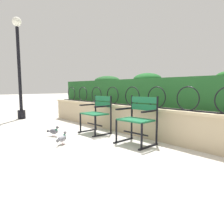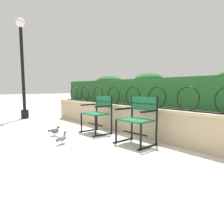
{
  "view_description": "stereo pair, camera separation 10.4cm",
  "coord_description": "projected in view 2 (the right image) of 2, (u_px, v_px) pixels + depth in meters",
  "views": [
    {
      "loc": [
        2.92,
        -2.46,
        1.01
      ],
      "look_at": [
        0.0,
        0.09,
        0.55
      ],
      "focal_mm": 32.89,
      "sensor_mm": 36.0,
      "label": 1
    },
    {
      "loc": [
        2.99,
        -2.38,
        1.01
      ],
      "look_at": [
        0.0,
        0.09,
        0.55
      ],
      "focal_mm": 32.89,
      "sensor_mm": 36.0,
      "label": 2
    }
  ],
  "objects": [
    {
      "name": "park_chair_left",
      "position": [
        98.0,
        113.0,
        4.58
      ],
      "size": [
        0.6,
        0.52,
        0.84
      ],
      "color": "#19663D",
      "rests_on": "ground"
    },
    {
      "name": "stone_wall",
      "position": [
        139.0,
        120.0,
        4.41
      ],
      "size": [
        6.81,
        0.41,
        0.62
      ],
      "color": "tan",
      "rests_on": "ground"
    },
    {
      "name": "park_chair_right",
      "position": [
        138.0,
        118.0,
        3.68
      ],
      "size": [
        0.65,
        0.55,
        0.86
      ],
      "color": "#19663D",
      "rests_on": "ground"
    },
    {
      "name": "pigeon_near_chairs",
      "position": [
        54.0,
        131.0,
        4.31
      ],
      "size": [
        0.27,
        0.19,
        0.22
      ],
      "color": "#5B5B66",
      "rests_on": "ground"
    },
    {
      "name": "pigeon_far_side",
      "position": [
        62.0,
        138.0,
        3.69
      ],
      "size": [
        0.19,
        0.27,
        0.22
      ],
      "color": "gray",
      "rests_on": "ground"
    },
    {
      "name": "iron_arch_fence",
      "position": [
        133.0,
        97.0,
        4.39
      ],
      "size": [
        6.28,
        0.02,
        0.42
      ],
      "color": "black",
      "rests_on": "stone_wall"
    },
    {
      "name": "hedge_row",
      "position": [
        153.0,
        90.0,
        4.64
      ],
      "size": [
        6.67,
        0.58,
        0.73
      ],
      "color": "#1E5123",
      "rests_on": "stone_wall"
    },
    {
      "name": "lamppost",
      "position": [
        23.0,
        67.0,
        6.6
      ],
      "size": [
        0.28,
        0.28,
        3.19
      ],
      "color": "black",
      "rests_on": "ground"
    },
    {
      "name": "ground_plane",
      "position": [
        108.0,
        141.0,
        3.91
      ],
      "size": [
        60.0,
        60.0,
        0.0
      ],
      "primitive_type": "plane",
      "color": "#BCB7AD"
    }
  ]
}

